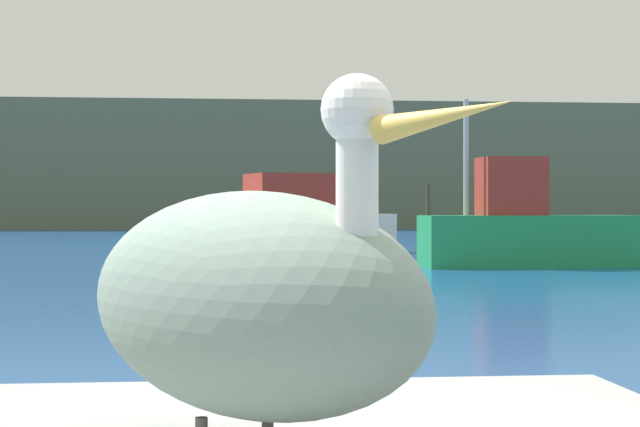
{
  "coord_description": "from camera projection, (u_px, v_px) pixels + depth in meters",
  "views": [
    {
      "loc": [
        -0.36,
        -3.08,
        1.36
      ],
      "look_at": [
        1.73,
        16.6,
        1.27
      ],
      "focal_mm": 64.19,
      "sensor_mm": 36.0,
      "label": 1
    }
  ],
  "objects": [
    {
      "name": "hillside_backdrop",
      "position": [
        204.0,
        169.0,
        79.96
      ],
      "size": [
        140.0,
        15.69,
        8.3
      ],
      "primitive_type": "cube",
      "color": "#5B664C",
      "rests_on": "ground"
    },
    {
      "name": "fishing_boat_green",
      "position": [
        525.0,
        230.0,
        26.44
      ],
      "size": [
        5.04,
        1.62,
        3.87
      ],
      "rotation": [
        0.0,
        0.0,
        3.19
      ],
      "color": "#1E8C4C",
      "rests_on": "ground"
    },
    {
      "name": "fishing_boat_white",
      "position": [
        281.0,
        223.0,
        34.78
      ],
      "size": [
        7.38,
        3.97,
        4.37
      ],
      "rotation": [
        0.0,
        0.0,
        0.27
      ],
      "color": "white",
      "rests_on": "ground"
    },
    {
      "name": "mooring_buoy",
      "position": [
        326.0,
        331.0,
        9.59
      ],
      "size": [
        0.66,
        0.66,
        0.66
      ],
      "primitive_type": "sphere",
      "color": "red",
      "rests_on": "ground"
    },
    {
      "name": "pelican",
      "position": [
        251.0,
        301.0,
        2.72
      ],
      "size": [
        1.08,
        1.4,
        0.9
      ],
      "rotation": [
        0.0,
        0.0,
        -1.03
      ],
      "color": "gray",
      "rests_on": "pier_dock"
    }
  ]
}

